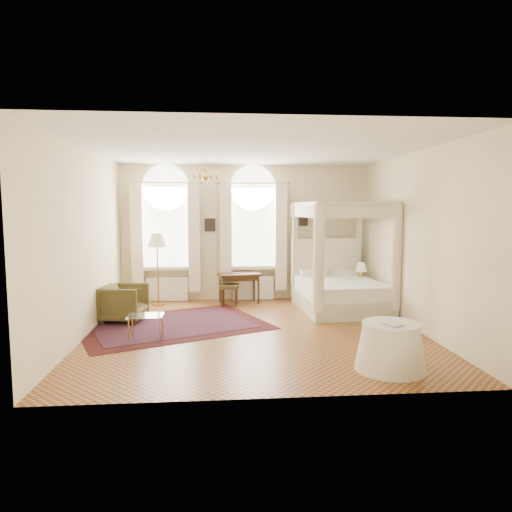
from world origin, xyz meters
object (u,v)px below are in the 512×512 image
Objects in this scene: floor_lamp at (157,244)px; coffee_table at (146,317)px; armchair at (124,303)px; stool at (229,288)px; canopy_bed at (341,286)px; side_table at (391,347)px; writing_desk at (239,278)px; nightstand at (361,291)px.

coffee_table is at bearing -87.15° from floor_lamp.
stool is at bearing -49.60° from armchair.
canopy_bed is 3.76m from side_table.
floor_lamp is (0.48, 1.51, 1.07)m from armchair.
writing_desk is 0.39m from stool.
writing_desk is (-2.20, 0.92, 0.07)m from canopy_bed.
canopy_bed reaches higher than side_table.
nightstand is 4.47m from side_table.
writing_desk is 1.06× the size of side_table.
canopy_bed is at bearing -12.29° from floor_lamp.
canopy_bed is 0.94m from nightstand.
coffee_table is 0.36× the size of floor_lamp.
stool is 4.92m from side_table.
stool is at bearing -136.65° from writing_desk.
writing_desk is 1.70× the size of coffee_table.
floor_lamp is (-0.14, 2.77, 1.06)m from coffee_table.
writing_desk reaches higher than coffee_table.
canopy_bed is at bearing 25.33° from coffee_table.
coffee_table is (-4.63, -2.50, 0.07)m from nightstand.
canopy_bed is 2.29× the size of writing_desk.
armchair reaches higher than coffee_table.
canopy_bed reaches higher than armchair.
side_table is at bearing -27.10° from coffee_table.
writing_desk is 2.12× the size of stool.
canopy_bed is 4.62m from armchair.
floor_lamp is (-4.10, 0.89, 0.90)m from canopy_bed.
floor_lamp is (-1.89, -0.02, 0.82)m from writing_desk.
writing_desk is 0.62× the size of floor_lamp.
side_table is (3.65, -1.87, -0.04)m from coffee_table.
writing_desk is at bearing 112.13° from side_table.
floor_lamp is at bearing -179.25° from writing_desk.
floor_lamp is at bearing 92.85° from coffee_table.
canopy_bed is at bearing -22.59° from writing_desk.
armchair is at bearing 116.07° from coffee_table.
nightstand is 2.90m from writing_desk.
floor_lamp is at bearing 167.71° from canopy_bed.
floor_lamp reaches higher than coffee_table.
armchair is (-5.24, -1.23, 0.07)m from nightstand.
armchair is (-2.37, -1.53, -0.25)m from writing_desk.
stool is (-2.44, 0.69, -0.13)m from canopy_bed.
armchair is 0.48× the size of floor_lamp.
armchair is 1.91m from floor_lamp.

